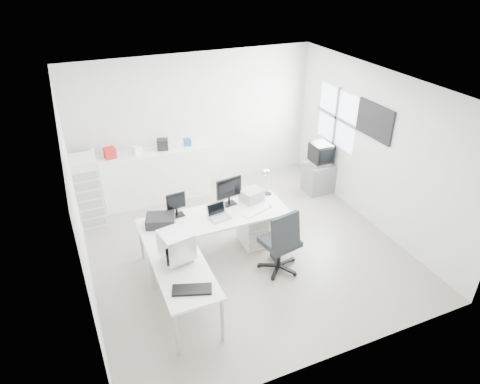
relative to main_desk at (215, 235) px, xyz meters
name	(u,v)px	position (x,y,z in m)	size (l,w,h in m)	color
floor	(245,248)	(0.51, -0.05, -0.38)	(5.00, 5.00, 0.01)	beige
ceiling	(246,87)	(0.51, -0.05, 2.42)	(5.00, 5.00, 0.01)	white
back_wall	(196,123)	(0.51, 2.45, 1.02)	(5.00, 0.02, 2.80)	silver
left_wall	(76,209)	(-1.99, -0.05, 1.02)	(0.02, 5.00, 2.80)	silver
right_wall	(375,150)	(3.01, -0.05, 1.02)	(0.02, 5.00, 2.80)	silver
window	(337,117)	(2.99, 1.15, 1.23)	(0.02, 1.20, 1.10)	white
wall_picture	(375,121)	(2.98, 0.05, 1.52)	(0.04, 0.90, 0.60)	black
main_desk	(215,235)	(0.00, 0.00, 0.00)	(2.40, 0.80, 0.75)	white
side_desk	(185,293)	(-0.85, -1.10, 0.00)	(0.70, 1.40, 0.75)	white
drawer_pedestal	(253,228)	(0.70, 0.05, -0.08)	(0.40, 0.50, 0.60)	white
inkjet_printer	(161,220)	(-0.85, 0.10, 0.45)	(0.44, 0.34, 0.15)	black
lcd_monitor_small	(176,205)	(-0.55, 0.25, 0.57)	(0.31, 0.18, 0.39)	black
lcd_monitor_large	(229,192)	(0.35, 0.25, 0.61)	(0.46, 0.18, 0.48)	black
laptop	(220,213)	(0.05, -0.10, 0.48)	(0.30, 0.31, 0.20)	#B7B7BA
white_keyboard	(255,212)	(0.65, -0.15, 0.38)	(0.46, 0.14, 0.02)	white
white_mouse	(271,205)	(0.95, -0.10, 0.41)	(0.06, 0.06, 0.06)	white
laser_printer	(252,195)	(0.75, 0.22, 0.47)	(0.34, 0.29, 0.20)	#A0A0A0
desk_lamp	(268,183)	(1.10, 0.30, 0.59)	(0.14, 0.14, 0.43)	silver
crt_monitor	(177,246)	(-0.85, -0.85, 0.61)	(0.41, 0.41, 0.47)	#B7B7BA
black_keyboard	(192,290)	(-0.85, -1.50, 0.39)	(0.50, 0.20, 0.03)	black
office_chair	(280,239)	(0.79, -0.75, 0.20)	(0.67, 0.67, 1.16)	#272A2C
tv_cabinet	(319,178)	(2.73, 1.18, -0.06)	(0.57, 0.47, 0.62)	slate
crt_tv	(321,154)	(2.73, 1.18, 0.47)	(0.50, 0.48, 0.45)	black
sideboard	(156,175)	(-0.46, 2.19, 0.16)	(2.12, 0.53, 1.06)	white
clutter_box_a	(110,153)	(-1.26, 2.19, 0.79)	(0.20, 0.18, 0.20)	red
clutter_box_b	(137,150)	(-0.76, 2.19, 0.76)	(0.15, 0.13, 0.15)	white
clutter_box_c	(163,144)	(-0.26, 2.19, 0.79)	(0.21, 0.19, 0.21)	black
clutter_box_d	(187,142)	(0.24, 2.19, 0.76)	(0.14, 0.12, 0.14)	#164DA0
clutter_bottle	(93,154)	(-1.56, 2.23, 0.80)	(0.07, 0.07, 0.22)	white
filing_cabinet	(88,190)	(-1.77, 1.86, 0.28)	(0.46, 0.54, 1.30)	white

